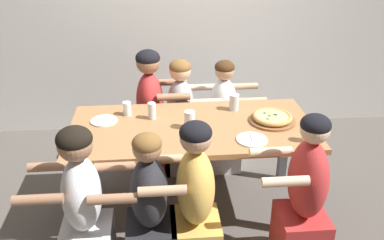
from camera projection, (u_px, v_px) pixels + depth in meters
The scene contains 17 objects.
ground_plane at pixel (192, 209), 3.55m from camera, with size 18.00×18.00×0.00m, color #514C47.
dining_table at pixel (192, 137), 3.24m from camera, with size 1.82×0.87×0.78m.
pizza_board_main at pixel (272, 118), 3.25m from camera, with size 0.35×0.35×0.06m.
empty_plate_a at pixel (104, 121), 3.26m from camera, with size 0.20×0.20×0.02m.
empty_plate_b at pixel (252, 140), 3.00m from camera, with size 0.22×0.22×0.02m.
drinking_glass_a at pixel (127, 109), 3.35m from camera, with size 0.07×0.07×0.11m.
drinking_glass_b at pixel (190, 121), 3.14m from camera, with size 0.08×0.08×0.14m.
drinking_glass_c at pixel (234, 103), 3.43m from camera, with size 0.08×0.08×0.13m.
drinking_glass_d at pixel (312, 132), 2.95m from camera, with size 0.07×0.07×0.14m.
drinking_glass_e at pixel (152, 112), 3.29m from camera, with size 0.06×0.06×0.13m.
diner_near_center at pixel (195, 209), 2.73m from camera, with size 0.51×0.40×1.14m.
diner_far_midleft at pixel (151, 117), 3.86m from camera, with size 0.51×0.40×1.18m.
diner_near_midleft at pixel (150, 216), 2.72m from camera, with size 0.51×0.40×1.08m.
diner_far_midright at pixel (223, 121), 3.95m from camera, with size 0.51×0.40×1.06m.
diner_near_left at pixel (84, 214), 2.67m from camera, with size 0.51×0.40×1.14m.
diner_far_center at pixel (181, 121), 3.91m from camera, with size 0.51×0.40×1.08m.
diner_near_right at pixel (304, 202), 2.78m from camera, with size 0.51×0.40×1.16m.
Camera 1 is at (-0.25, -2.84, 2.24)m, focal length 40.00 mm.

